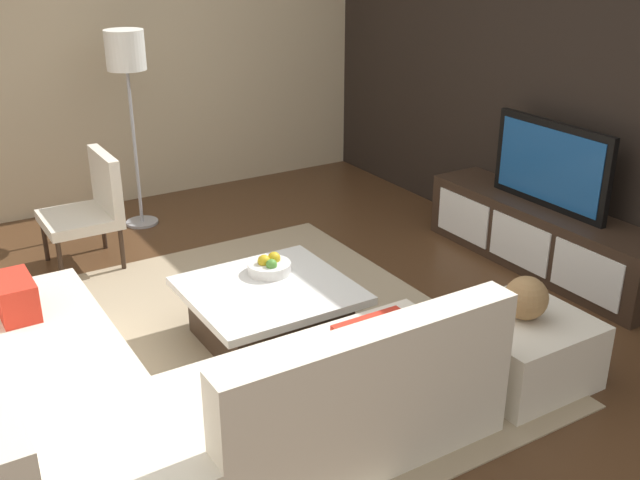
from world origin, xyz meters
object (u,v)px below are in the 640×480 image
Objects in this scene: floor_lamp at (126,63)px; ottoman at (520,348)px; sectional_couch at (161,396)px; coffee_table at (270,312)px; media_console at (542,237)px; accent_chair_near at (91,204)px; fruit_bowl at (269,266)px; television at (551,165)px; decorative_ball at (526,298)px.

floor_lamp reaches higher than ottoman.
sectional_couch is 2.45× the size of coffee_table.
accent_chair_near is (-1.87, -2.89, 0.24)m from media_console.
ottoman is (1.03, -1.27, -0.05)m from media_console.
floor_lamp reaches higher than coffee_table.
coffee_table is at bearing -29.28° from fruit_bowl.
fruit_bowl is (-0.18, 0.10, 0.22)m from coffee_table.
television is 1.66m from decorative_ball.
coffee_table is 1.53m from ottoman.
ottoman is 2.50× the size of fruit_bowl.
floor_lamp is 6.70× the size of decorative_ball.
television is at bearing 82.76° from fruit_bowl.
sectional_couch is 8.66× the size of fruit_bowl.
ottoman is at bearing 0.00° from decorative_ball.
floor_lamp is at bearing -163.39° from decorative_ball.
television is 1.21× the size of accent_chair_near.
floor_lamp reaches higher than accent_chair_near.
television is at bearing 67.11° from accent_chair_near.
decorative_ball is at bearing 0.00° from ottoman.
floor_lamp is 5.97× the size of fruit_bowl.
media_console is 2.35× the size of accent_chair_near.
sectional_couch reaches higher than coffee_table.
television is at bearing 129.19° from decorative_ball.
fruit_bowl is at bearing -144.66° from ottoman.
floor_lamp is at bearing -176.90° from fruit_bowl.
media_console reaches higher than ottoman.
ottoman is at bearing 75.25° from sectional_couch.
fruit_bowl is 1.61m from decorative_ball.
decorative_ball is at bearing 16.61° from floor_lamp.
media_console is at bearing 42.99° from floor_lamp.
television is at bearing 87.51° from coffee_table.
television is at bearing 43.00° from floor_lamp.
decorative_ball is at bearing -50.80° from media_console.
floor_lamp is at bearing -137.01° from media_console.
sectional_couch reaches higher than decorative_ball.
floor_lamp is at bearing -163.39° from ottoman.
sectional_couch is (0.51, -3.23, -0.55)m from television.
floor_lamp is at bearing 162.98° from sectional_couch.
fruit_bowl is at bearing -97.24° from media_console.
accent_chair_near reaches higher than decorative_ball.
accent_chair_near reaches higher than fruit_bowl.
sectional_couch is at bearing 1.77° from accent_chair_near.
floor_lamp is (-0.61, 0.57, 0.92)m from accent_chair_near.
sectional_couch is 2.05m from decorative_ball.
television reaches higher than ottoman.
coffee_table is 1.56m from decorative_ball.
media_console reaches higher than coffee_table.
television is 1.07× the size of coffee_table.
media_console is 3.45m from accent_chair_near.
media_console is 0.57m from television.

